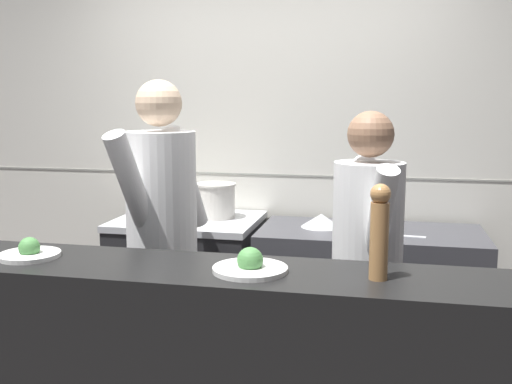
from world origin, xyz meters
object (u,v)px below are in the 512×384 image
Objects in this scene: chefs_knife at (389,235)px; chef_head_cook at (162,234)px; oven_range at (189,287)px; mixing_bowl_steel at (321,220)px; stock_pot at (158,200)px; sauce_pot at (215,200)px; pepper_mill at (379,230)px; plated_dish_appetiser at (250,266)px; plated_dish_main at (30,252)px; chef_sous at (367,264)px.

chef_head_cook is at bearing -151.42° from chefs_knife.
mixing_bowl_steel reaches higher than oven_range.
stock_pot is (-0.17, -0.06, 0.57)m from oven_range.
sauce_pot is 0.76× the size of pepper_mill.
plated_dish_appetiser reaches higher than chefs_knife.
pepper_mill is (1.04, -1.51, 0.18)m from sauce_pot.
stock_pot is 1.00× the size of sauce_pot.
stock_pot is 0.76× the size of chefs_knife.
chef_head_cook is (-0.73, -0.78, 0.05)m from mixing_bowl_steel.
chefs_knife is 0.99× the size of pepper_mill.
mixing_bowl_steel is (0.68, -0.02, -0.10)m from sauce_pot.
plated_dish_main is 1.48m from chef_sous.
stock_pot reaches higher than chefs_knife.
chefs_knife is 1.40× the size of plated_dish_main.
pepper_mill is 1.32m from chef_head_cook.
chef_head_cook is 1.04m from chef_sous.
pepper_mill is at bearing -92.05° from chefs_knife.
pepper_mill is 0.73m from chef_sous.
stock_pot reaches higher than oven_range.
stock_pot is at bearing 89.89° from plated_dish_main.
stock_pot is 1.97m from pepper_mill.
plated_dish_main is 0.71× the size of pepper_mill.
chef_head_cook is (-1.14, -0.62, 0.09)m from chefs_knife.
chef_sous is at bearing 26.53° from plated_dish_main.
pepper_mill is (1.38, -1.40, 0.18)m from stock_pot.
chef_head_cook reaches higher than plated_dish_appetiser.
chef_sous reaches higher than plated_dish_appetiser.
oven_range is 3.66× the size of mixing_bowl_steel.
chefs_knife is at bearing -9.36° from sauce_pot.
pepper_mill is at bearing 0.52° from plated_dish_appetiser.
pepper_mill is (0.36, -1.49, 0.28)m from mixing_bowl_steel.
plated_dish_appetiser reaches higher than mixing_bowl_steel.
chefs_knife is at bearing -2.55° from stock_pot.
chef_sous reaches higher than mixing_bowl_steel.
stock_pot is at bearing 129.44° from chef_head_cook.
pepper_mill reaches higher than plated_dish_main.
stock_pot is at bearing -161.23° from sauce_pot.
chefs_knife is (1.08, -0.18, -0.13)m from sauce_pot.
mixing_bowl_steel is at bearing 103.55° from pepper_mill.
mixing_bowl_steel is at bearing 86.04° from plated_dish_appetiser.
plated_dish_appetiser is 0.96m from chef_head_cook.
plated_dish_main is at bearing -95.54° from chef_head_cook.
sauce_pot is at bearing 18.77° from stock_pot.
stock_pot is 1.39m from plated_dish_main.
oven_range is 3.24× the size of plated_dish_appetiser.
plated_dish_main is 0.15× the size of chef_sous.
mixing_bowl_steel is 1.02× the size of plated_dish_main.
stock_pot reaches higher than plated_dish_appetiser.
plated_dish_appetiser is at bearing -56.94° from stock_pot.
chefs_knife is 0.68m from chef_sous.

